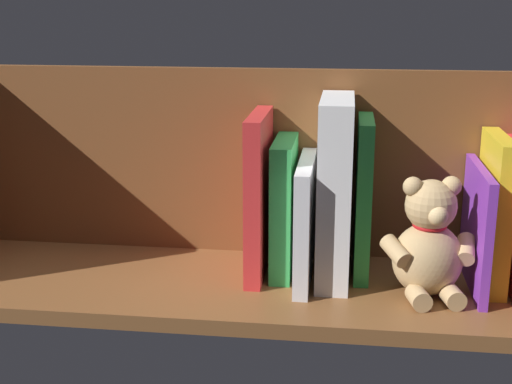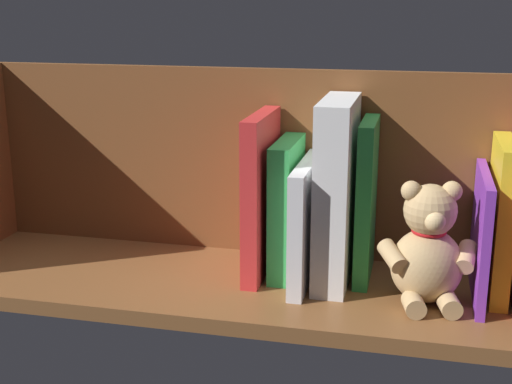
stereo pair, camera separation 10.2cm
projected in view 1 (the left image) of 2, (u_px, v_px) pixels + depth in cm
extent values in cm
cube|color=brown|center=(256.00, 286.00, 105.88)|extent=(100.49, 29.55, 2.20)
cube|color=brown|center=(266.00, 163.00, 113.58)|extent=(100.49, 1.50, 30.06)
cube|color=yellow|center=(494.00, 211.00, 101.87)|extent=(2.44, 15.52, 21.86)
cube|color=purple|center=(476.00, 228.00, 101.09)|extent=(1.23, 19.01, 17.66)
ellipsoid|color=tan|center=(427.00, 259.00, 99.05)|extent=(11.48, 10.67, 10.41)
sphere|color=tan|center=(431.00, 205.00, 96.96)|extent=(7.16, 7.16, 7.16)
sphere|color=tan|center=(451.00, 186.00, 96.44)|extent=(2.77, 2.77, 2.77)
sphere|color=tan|center=(413.00, 187.00, 96.05)|extent=(2.77, 2.77, 2.77)
sphere|color=#DBB77F|center=(438.00, 216.00, 94.17)|extent=(2.77, 2.77, 2.77)
cylinder|color=tan|center=(466.00, 249.00, 97.67)|extent=(3.15, 5.41, 3.85)
cylinder|color=tan|center=(396.00, 251.00, 96.96)|extent=(4.77, 5.63, 3.85)
cylinder|color=tan|center=(452.00, 297.00, 95.97)|extent=(3.50, 4.38, 2.77)
cylinder|color=tan|center=(419.00, 298.00, 95.64)|extent=(3.50, 4.38, 2.77)
torus|color=red|center=(430.00, 225.00, 97.71)|extent=(5.62, 5.62, 0.81)
cube|color=green|center=(363.00, 197.00, 105.22)|extent=(2.18, 12.87, 23.79)
cube|color=white|center=(335.00, 190.00, 103.40)|extent=(4.74, 16.71, 26.99)
cube|color=silver|center=(305.00, 220.00, 104.18)|extent=(2.17, 18.89, 17.89)
cube|color=green|center=(284.00, 206.00, 106.60)|extent=(3.09, 14.02, 20.39)
cube|color=red|center=(260.00, 195.00, 105.49)|extent=(2.46, 16.15, 24.44)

